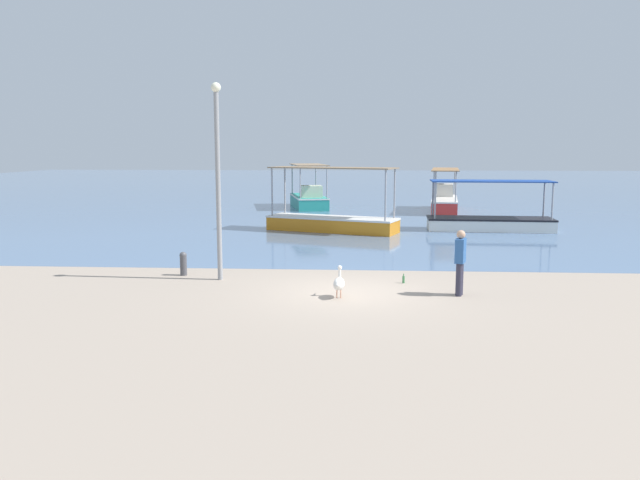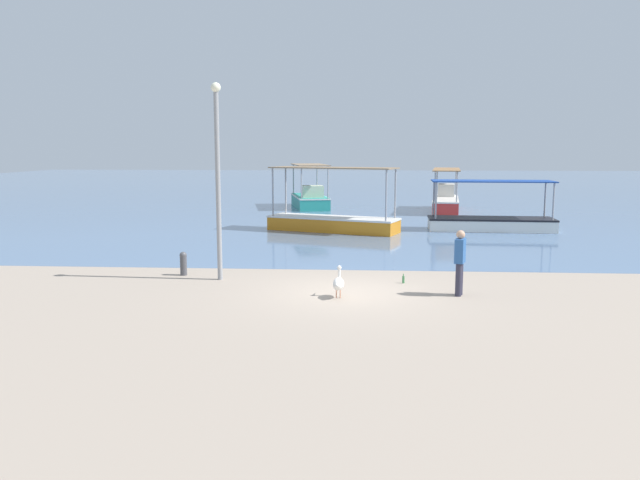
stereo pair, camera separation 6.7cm
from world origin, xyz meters
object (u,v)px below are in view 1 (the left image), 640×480
Objects in this scene: fisherman_standing at (460,261)px; glass_bottle at (404,279)px; pelican at (339,283)px; fishing_boat_far_right at (490,220)px; fishing_boat_outer at (332,220)px; fishing_boat_near_right at (445,201)px; mooring_bollard at (183,263)px; lamp_post at (218,170)px; fishing_boat_far_left at (309,198)px.

glass_bottle is at bearing 133.83° from fisherman_standing.
pelican is 3.15m from fisherman_standing.
fishing_boat_outer reaches higher than fishing_boat_far_right.
fishing_boat_near_right is 3.80× the size of fisherman_standing.
fishing_boat_near_right reaches higher than mooring_bollard.
pelican is at bearing -86.74° from fishing_boat_outer.
fishing_boat_outer is 12.92m from fisherman_standing.
mooring_bollard is at bearing 156.20° from lamp_post.
fishing_boat_near_right is 23.30m from pelican.
fishing_boat_far_left is 21.74m from mooring_bollard.
fishing_boat_far_right reaches higher than glass_bottle.
glass_bottle is at bearing -6.11° from mooring_bollard.
fishing_boat_near_right is 7.98× the size of pelican.
fishing_boat_far_left is 1.01× the size of lamp_post.
glass_bottle is at bearing -77.25° from fishing_boat_outer.
fishing_boat_far_left is at bearing 99.86° from fishing_boat_outer.
fishing_boat_far_right is 0.89× the size of fishing_boat_near_right.
fisherman_standing is (-2.57, -22.15, 0.29)m from fishing_boat_near_right.
glass_bottle is (1.75, 1.83, -0.27)m from pelican.
pelican reaches higher than mooring_bollard.
fishing_boat_far_left is 8.50m from fishing_boat_near_right.
fisherman_standing is (3.81, -12.34, 0.37)m from fishing_boat_outer.
lamp_post is at bearing -104.29° from fishing_boat_outer.
fishing_boat_near_right reaches higher than fisherman_standing.
fishing_boat_far_left is at bearing 101.29° from glass_bottle.
mooring_bollard is (-10.36, -20.08, -0.24)m from fishing_boat_near_right.
lamp_post is 6.04m from glass_bottle.
mooring_bollard is 8.07m from fisherman_standing.
mooring_bollard is at bearing -117.29° from fishing_boat_near_right.
lamp_post is at bearing -23.80° from mooring_bollard.
fishing_boat_far_right is 7.28m from fishing_boat_outer.
fishing_boat_far_right is 15.52m from lamp_post.
fishing_boat_outer is 1.12× the size of lamp_post.
pelican is at bearing -28.21° from mooring_bollard.
glass_bottle is (-3.90, -20.77, -0.51)m from fishing_boat_near_right.
fishing_boat_outer is at bearing 75.71° from lamp_post.
glass_bottle is (6.46, -0.69, -0.27)m from mooring_bollard.
lamp_post reaches higher than fishing_boat_far_right.
fishing_boat_far_right is 1.02× the size of fishing_boat_far_left.
fisherman_standing is at bearing -46.17° from glass_bottle.
fisherman_standing is (5.78, -23.72, 0.29)m from fishing_boat_far_left.
fishing_boat_near_right is 1.16× the size of lamp_post.
fisherman_standing is at bearing -72.86° from fishing_boat_outer.
fishing_boat_far_left is 22.79m from glass_bottle.
lamp_post is 7.09m from fisherman_standing.
mooring_bollard is 2.63× the size of glass_bottle.
lamp_post reaches higher than fisherman_standing.
pelican is (2.71, -24.18, -0.24)m from fishing_boat_far_left.
glass_bottle is at bearing -78.71° from fishing_boat_far_left.
fisherman_standing is at bearing -76.30° from fishing_boat_far_left.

